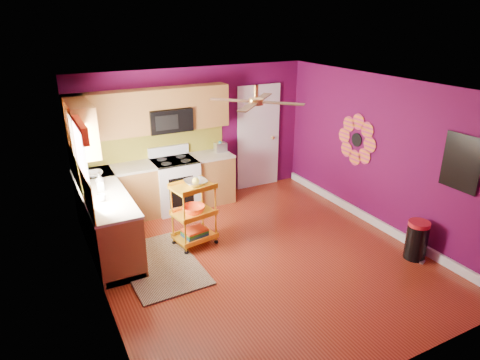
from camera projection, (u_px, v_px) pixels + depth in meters
ground at (260, 256)px, 6.40m from camera, size 5.00×5.00×0.00m
room_envelope at (264, 151)px, 5.81m from camera, size 4.54×5.04×2.52m
lower_cabinets at (137, 202)px, 7.16m from camera, size 2.81×2.31×0.94m
electric_range at (175, 184)px, 7.78m from camera, size 0.76×0.66×1.13m
upper_cabinetry at (131, 117)px, 7.00m from camera, size 2.80×2.30×1.26m
left_window at (79, 146)px, 5.68m from camera, size 0.08×1.35×1.08m
panel_door at (258, 138)px, 8.64m from camera, size 0.95×0.11×2.15m
right_wall_art at (399, 149)px, 6.55m from camera, size 0.04×2.74×1.04m
ceiling_fan at (256, 101)px, 5.73m from camera, size 1.01×1.01×0.26m
shag_rug at (161, 264)px, 6.16m from camera, size 1.04×1.66×0.02m
rolling_cart at (194, 211)px, 6.52m from camera, size 0.68×0.54×1.11m
trash_can at (417, 240)px, 6.24m from camera, size 0.41×0.41×0.59m
teal_kettle at (220, 147)px, 8.06m from camera, size 0.18×0.18×0.21m
toaster at (220, 147)px, 8.04m from camera, size 0.22×0.15×0.18m
soap_bottle_a at (100, 184)px, 6.29m from camera, size 0.09×0.09×0.20m
soap_bottle_b at (99, 179)px, 6.52m from camera, size 0.13×0.13×0.16m
counter_dish at (94, 174)px, 6.88m from camera, size 0.28×0.28×0.07m
counter_cup at (101, 198)px, 5.95m from camera, size 0.12×0.12×0.10m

